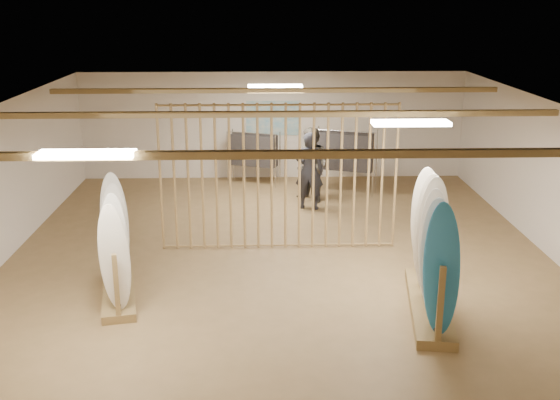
{
  "coord_description": "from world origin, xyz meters",
  "views": [
    {
      "loc": [
        -0.34,
        -10.98,
        4.58
      ],
      "look_at": [
        0.0,
        0.0,
        1.2
      ],
      "focal_mm": 42.0,
      "sensor_mm": 36.0,
      "label": 1
    }
  ],
  "objects_px": {
    "clothing_rack_a": "(254,150)",
    "clothing_rack_b": "(345,152)",
    "rack_left": "(116,261)",
    "shopper_b": "(312,160)",
    "shopper_a": "(309,166)",
    "rack_right": "(431,268)"
  },
  "relations": [
    {
      "from": "clothing_rack_a",
      "to": "clothing_rack_b",
      "type": "distance_m",
      "value": 2.38
    },
    {
      "from": "rack_left",
      "to": "clothing_rack_a",
      "type": "xyz_separation_m",
      "value": [
        2.12,
        6.62,
        0.28
      ]
    },
    {
      "from": "clothing_rack_b",
      "to": "shopper_b",
      "type": "bearing_deg",
      "value": -119.98
    },
    {
      "from": "clothing_rack_a",
      "to": "shopper_a",
      "type": "relative_size",
      "value": 0.69
    },
    {
      "from": "shopper_a",
      "to": "shopper_b",
      "type": "bearing_deg",
      "value": -87.13
    },
    {
      "from": "rack_right",
      "to": "clothing_rack_a",
      "type": "distance_m",
      "value": 7.73
    },
    {
      "from": "clothing_rack_b",
      "to": "shopper_a",
      "type": "height_order",
      "value": "shopper_a"
    },
    {
      "from": "clothing_rack_a",
      "to": "shopper_a",
      "type": "distance_m",
      "value": 2.42
    },
    {
      "from": "clothing_rack_b",
      "to": "rack_left",
      "type": "bearing_deg",
      "value": -106.56
    },
    {
      "from": "rack_right",
      "to": "clothing_rack_a",
      "type": "bearing_deg",
      "value": 119.46
    },
    {
      "from": "clothing_rack_b",
      "to": "shopper_b",
      "type": "distance_m",
      "value": 1.13
    },
    {
      "from": "shopper_a",
      "to": "clothing_rack_b",
      "type": "bearing_deg",
      "value": -113.54
    },
    {
      "from": "rack_right",
      "to": "clothing_rack_b",
      "type": "distance_m",
      "value": 6.47
    },
    {
      "from": "rack_right",
      "to": "shopper_b",
      "type": "xyz_separation_m",
      "value": [
        -1.36,
        5.72,
        0.3
      ]
    },
    {
      "from": "rack_right",
      "to": "shopper_b",
      "type": "bearing_deg",
      "value": 112.13
    },
    {
      "from": "rack_left",
      "to": "shopper_a",
      "type": "relative_size",
      "value": 0.98
    },
    {
      "from": "clothing_rack_a",
      "to": "rack_left",
      "type": "bearing_deg",
      "value": -87.68
    },
    {
      "from": "rack_left",
      "to": "shopper_a",
      "type": "distance_m",
      "value": 5.69
    },
    {
      "from": "clothing_rack_b",
      "to": "clothing_rack_a",
      "type": "bearing_deg",
      "value": -179.13
    },
    {
      "from": "rack_left",
      "to": "shopper_b",
      "type": "relative_size",
      "value": 0.99
    },
    {
      "from": "clothing_rack_b",
      "to": "shopper_a",
      "type": "distance_m",
      "value": 1.61
    },
    {
      "from": "shopper_a",
      "to": "rack_right",
      "type": "bearing_deg",
      "value": 119.69
    }
  ]
}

